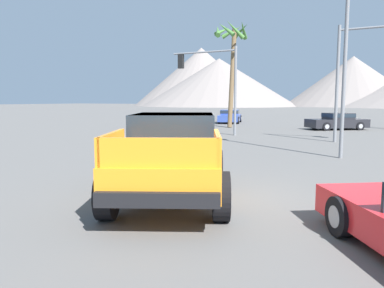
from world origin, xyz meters
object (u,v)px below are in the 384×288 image
at_px(parked_car_blue, 230,116).
at_px(palm_tree_short, 232,49).
at_px(street_lamp_post, 347,17).
at_px(traffic_light_crosswalk, 210,73).
at_px(traffic_light_main, 365,61).
at_px(orange_pickup_truck, 172,150).
at_px(parked_car_dark, 337,121).

bearing_deg(parked_car_blue, palm_tree_short, -83.24).
xyz_separation_m(street_lamp_post, palm_tree_short, (-9.56, 12.69, 0.92)).
distance_m(traffic_light_crosswalk, palm_tree_short, 6.48).
height_order(traffic_light_main, street_lamp_post, street_lamp_post).
height_order(orange_pickup_truck, traffic_light_main, traffic_light_main).
distance_m(parked_car_blue, palm_tree_short, 8.03).
height_order(traffic_light_crosswalk, palm_tree_short, palm_tree_short).
distance_m(parked_car_blue, street_lamp_post, 22.12).
relative_size(parked_car_blue, palm_tree_short, 0.57).
height_order(parked_car_dark, palm_tree_short, palm_tree_short).
bearing_deg(traffic_light_crosswalk, street_lamp_post, 142.07).
bearing_deg(orange_pickup_truck, palm_tree_short, 82.50).
bearing_deg(parked_car_dark, parked_car_blue, 31.00).
relative_size(parked_car_blue, traffic_light_crosswalk, 0.85).
bearing_deg(parked_car_blue, parked_car_dark, -36.57).
relative_size(parked_car_dark, traffic_light_crosswalk, 0.82).
height_order(parked_car_dark, traffic_light_main, traffic_light_main).
bearing_deg(palm_tree_short, traffic_light_main, -35.52).
bearing_deg(traffic_light_crosswalk, parked_car_dark, -131.53).
xyz_separation_m(orange_pickup_truck, palm_tree_short, (-6.77, 20.43, 5.03)).
bearing_deg(parked_car_dark, street_lamp_post, 148.91).
height_order(traffic_light_crosswalk, street_lamp_post, street_lamp_post).
height_order(parked_car_blue, traffic_light_crosswalk, traffic_light_crosswalk).
distance_m(traffic_light_main, street_lamp_post, 5.73).
xyz_separation_m(parked_car_dark, traffic_light_crosswalk, (-6.78, -7.65, 3.22)).
bearing_deg(parked_car_blue, traffic_light_crosswalk, -90.11).
relative_size(traffic_light_crosswalk, street_lamp_post, 0.62).
xyz_separation_m(orange_pickup_truck, parked_car_blue, (-9.04, 25.87, -0.43)).
xyz_separation_m(orange_pickup_truck, traffic_light_main, (3.15, 13.35, 3.05)).
bearing_deg(orange_pickup_truck, traffic_light_main, 50.89).
bearing_deg(traffic_light_main, traffic_light_crosswalk, 173.09).
bearing_deg(traffic_light_main, street_lamp_post, -93.68).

